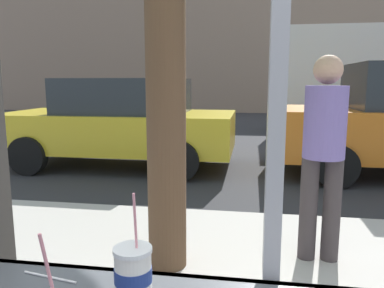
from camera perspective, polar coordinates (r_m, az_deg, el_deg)
name	(u,v)px	position (r m, az deg, el deg)	size (l,w,h in m)	color
ground_plane	(254,146)	(9.15, 9.37, -0.30)	(60.00, 60.00, 0.00)	#2D2D30
sidewalk_strip	(257,283)	(3.01, 9.82, -20.10)	(16.00, 2.80, 0.10)	#B2ADA3
building_facade_far	(255,47)	(19.51, 9.52, 14.37)	(28.00, 1.20, 6.49)	gray
soda_cup_right	(133,274)	(1.08, -8.93, -18.90)	(0.10, 0.10, 0.31)	white
loose_straw	(50,277)	(1.28, -20.81, -18.37)	(0.01, 0.01, 0.19)	white
parked_car_yellow	(121,122)	(6.92, -10.68, 3.37)	(4.10, 2.01, 1.59)	gold
pedestrian	(324,146)	(3.10, 19.38, -0.30)	(0.32, 0.32, 1.63)	#3D3637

